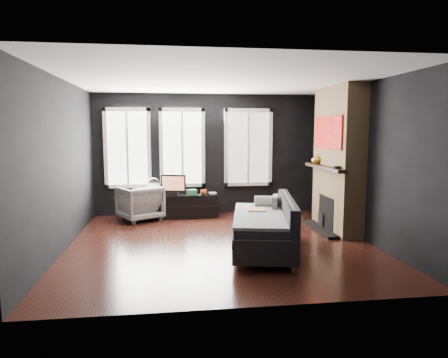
{
  "coord_description": "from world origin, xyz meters",
  "views": [
    {
      "loc": [
        -0.82,
        -6.51,
        1.89
      ],
      "look_at": [
        0.1,
        0.3,
        1.05
      ],
      "focal_mm": 32.0,
      "sensor_mm": 36.0,
      "label": 1
    }
  ],
  "objects": [
    {
      "name": "floor",
      "position": [
        0.0,
        0.0,
        0.0
      ],
      "size": [
        5.0,
        5.0,
        0.0
      ],
      "primitive_type": "plane",
      "color": "black",
      "rests_on": "ground"
    },
    {
      "name": "ceiling",
      "position": [
        0.0,
        0.0,
        2.7
      ],
      "size": [
        5.0,
        5.0,
        0.0
      ],
      "primitive_type": "plane",
      "color": "white",
      "rests_on": "ground"
    },
    {
      "name": "wall_back",
      "position": [
        0.0,
        2.5,
        1.35
      ],
      "size": [
        5.0,
        0.02,
        2.7
      ],
      "primitive_type": "cube",
      "color": "black",
      "rests_on": "ground"
    },
    {
      "name": "wall_left",
      "position": [
        -2.5,
        0.0,
        1.35
      ],
      "size": [
        0.02,
        5.0,
        2.7
      ],
      "primitive_type": "cube",
      "color": "black",
      "rests_on": "ground"
    },
    {
      "name": "wall_right",
      "position": [
        2.5,
        0.0,
        1.35
      ],
      "size": [
        0.02,
        5.0,
        2.7
      ],
      "primitive_type": "cube",
      "color": "black",
      "rests_on": "ground"
    },
    {
      "name": "windows",
      "position": [
        -0.45,
        2.46,
        2.38
      ],
      "size": [
        4.0,
        0.16,
        1.76
      ],
      "primitive_type": null,
      "color": "white",
      "rests_on": "wall_back"
    },
    {
      "name": "fireplace",
      "position": [
        2.3,
        0.6,
        1.35
      ],
      "size": [
        0.7,
        1.62,
        2.7
      ],
      "primitive_type": null,
      "color": "#93724C",
      "rests_on": "floor"
    },
    {
      "name": "sofa",
      "position": [
        0.6,
        -0.56,
        0.43
      ],
      "size": [
        1.36,
        2.15,
        0.86
      ],
      "primitive_type": null,
      "rotation": [
        0.0,
        0.0,
        -0.19
      ],
      "color": "#232326",
      "rests_on": "floor"
    },
    {
      "name": "stripe_pillow",
      "position": [
        0.92,
        -0.09,
        0.62
      ],
      "size": [
        0.2,
        0.38,
        0.37
      ],
      "primitive_type": "cube",
      "rotation": [
        0.0,
        0.0,
        -0.31
      ],
      "color": "gray",
      "rests_on": "sofa"
    },
    {
      "name": "armchair",
      "position": [
        -1.47,
        1.95,
        0.4
      ],
      "size": [
        1.05,
        1.03,
        0.81
      ],
      "primitive_type": "imported",
      "rotation": [
        0.0,
        0.0,
        -2.61
      ],
      "color": "silver",
      "rests_on": "floor"
    },
    {
      "name": "media_console",
      "position": [
        -0.55,
        2.1,
        0.25
      ],
      "size": [
        1.48,
        0.53,
        0.5
      ],
      "primitive_type": null,
      "rotation": [
        0.0,
        0.0,
        0.05
      ],
      "color": "black",
      "rests_on": "floor"
    },
    {
      "name": "monitor",
      "position": [
        -0.76,
        2.1,
        0.75
      ],
      "size": [
        0.57,
        0.27,
        0.5
      ],
      "primitive_type": null,
      "rotation": [
        0.0,
        0.0,
        -0.28
      ],
      "color": "black",
      "rests_on": "media_console"
    },
    {
      "name": "desk_fan",
      "position": [
        -1.18,
        2.09,
        0.69
      ],
      "size": [
        0.3,
        0.3,
        0.38
      ],
      "primitive_type": null,
      "rotation": [
        0.0,
        0.0,
        0.11
      ],
      "color": "#949494",
      "rests_on": "media_console"
    },
    {
      "name": "mug",
      "position": [
        -0.11,
        2.04,
        0.57
      ],
      "size": [
        0.13,
        0.11,
        0.13
      ],
      "primitive_type": "imported",
      "rotation": [
        0.0,
        0.0,
        -0.01
      ],
      "color": "#E04716",
      "rests_on": "media_console"
    },
    {
      "name": "book",
      "position": [
        0.02,
        2.19,
        0.6
      ],
      "size": [
        0.15,
        0.03,
        0.2
      ],
      "primitive_type": "imported",
      "rotation": [
        0.0,
        0.0,
        0.07
      ],
      "color": "#C1AA94",
      "rests_on": "media_console"
    },
    {
      "name": "storage_box",
      "position": [
        -0.37,
        2.05,
        0.56
      ],
      "size": [
        0.23,
        0.18,
        0.11
      ],
      "primitive_type": "cube",
      "rotation": [
        0.0,
        0.0,
        0.26
      ],
      "color": "#33783D",
      "rests_on": "media_console"
    },
    {
      "name": "mantel_vase",
      "position": [
        2.05,
        1.05,
        1.33
      ],
      "size": [
        0.21,
        0.22,
        0.2
      ],
      "primitive_type": "imported",
      "rotation": [
        0.0,
        0.0,
        0.09
      ],
      "color": "gold",
      "rests_on": "fireplace"
    },
    {
      "name": "mantel_clock",
      "position": [
        2.05,
        0.05,
        1.25
      ],
      "size": [
        0.17,
        0.17,
        0.04
      ],
      "primitive_type": "cylinder",
      "rotation": [
        0.0,
        0.0,
        -0.4
      ],
      "color": "black",
      "rests_on": "fireplace"
    }
  ]
}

